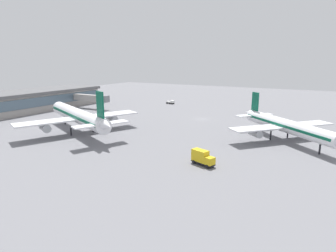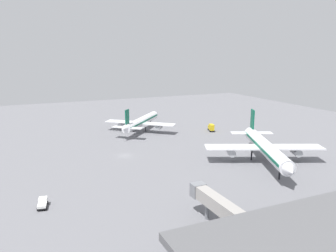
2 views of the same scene
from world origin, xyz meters
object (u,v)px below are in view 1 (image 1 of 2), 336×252
airplane_taxiing (286,126)px  airplane_at_gate (78,116)px  catering_truck (202,158)px  pushback_tractor (171,102)px

airplane_taxiing → airplane_at_gate: bearing=-118.3°
airplane_at_gate → airplane_taxiing: (-21.38, 59.57, -0.81)m
airplane_at_gate → airplane_taxiing: airplane_at_gate is taller
catering_truck → pushback_tractor: catering_truck is taller
airplane_taxiing → catering_truck: airplane_taxiing is taller
airplane_at_gate → airplane_taxiing: size_ratio=1.37×
airplane_taxiing → pushback_tractor: airplane_taxiing is taller
airplane_at_gate → airplane_taxiing: bearing=-136.2°
airplane_taxiing → catering_truck: bearing=-72.0°
catering_truck → pushback_tractor: 92.23m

